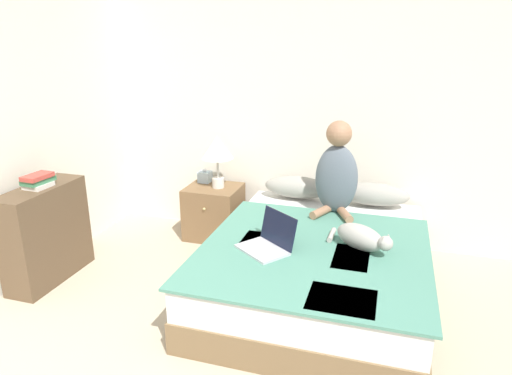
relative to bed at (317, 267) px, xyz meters
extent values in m
cube|color=silver|center=(-0.29, 1.09, 1.04)|extent=(5.11, 0.05, 2.55)
cube|color=brown|center=(0.00, 0.01, -0.12)|extent=(1.57, 2.04, 0.23)
cube|color=silver|center=(0.00, 0.01, 0.11)|extent=(1.55, 2.01, 0.23)
cube|color=#4C8470|center=(0.00, -0.20, 0.23)|extent=(1.62, 1.63, 0.02)
cube|color=#5B9384|center=(0.27, -0.24, 0.24)|extent=(0.24, 0.40, 0.01)
cube|color=#5B9384|center=(0.27, -0.80, 0.24)|extent=(0.40, 0.32, 0.01)
cube|color=#5B9384|center=(-0.44, -0.15, 0.24)|extent=(0.23, 0.28, 0.01)
ellipsoid|color=gray|center=(-0.35, 0.87, 0.34)|extent=(0.63, 0.25, 0.20)
ellipsoid|color=gray|center=(0.35, 0.87, 0.34)|extent=(0.63, 0.25, 0.20)
ellipsoid|color=slate|center=(0.04, 0.60, 0.54)|extent=(0.36, 0.20, 0.60)
sphere|color=#9E7051|center=(0.04, 0.60, 0.93)|extent=(0.21, 0.21, 0.21)
cylinder|color=#9E7051|center=(-0.06, 0.47, 0.27)|extent=(0.17, 0.26, 0.07)
cylinder|color=#9E7051|center=(0.14, 0.47, 0.27)|extent=(0.17, 0.26, 0.07)
ellipsoid|color=#A8A399|center=(0.31, -0.09, 0.33)|extent=(0.42, 0.36, 0.18)
sphere|color=#A8A399|center=(0.49, -0.20, 0.35)|extent=(0.10, 0.10, 0.10)
cone|color=#A8A399|center=(0.50, -0.17, 0.39)|extent=(0.05, 0.05, 0.05)
cone|color=#A8A399|center=(0.47, -0.22, 0.39)|extent=(0.05, 0.05, 0.05)
cylinder|color=#A8A399|center=(0.09, 0.05, 0.26)|extent=(0.05, 0.21, 0.04)
cube|color=#B7B7BC|center=(-0.35, -0.33, 0.25)|extent=(0.43, 0.41, 0.02)
cube|color=black|center=(-0.26, -0.21, 0.38)|extent=(0.32, 0.26, 0.24)
cube|color=brown|center=(-1.18, 0.79, 0.03)|extent=(0.52, 0.46, 0.52)
sphere|color=tan|center=(-1.18, 0.55, 0.14)|extent=(0.03, 0.03, 0.03)
cylinder|color=beige|center=(-1.12, 0.79, 0.34)|extent=(0.12, 0.12, 0.10)
cylinder|color=beige|center=(-1.12, 0.79, 0.49)|extent=(0.02, 0.02, 0.20)
cone|color=white|center=(-1.12, 0.79, 0.69)|extent=(0.31, 0.31, 0.22)
cube|color=silver|center=(-1.32, 0.91, 0.35)|extent=(0.12, 0.12, 0.11)
ellipsoid|color=white|center=(-1.32, 0.91, 0.42)|extent=(0.06, 0.04, 0.03)
cube|color=brown|center=(-2.17, -0.40, 0.17)|extent=(0.28, 0.76, 0.80)
cube|color=beige|center=(-2.16, -0.40, 0.58)|extent=(0.17, 0.19, 0.03)
cube|color=#3D7A51|center=(-2.17, -0.39, 0.62)|extent=(0.16, 0.25, 0.04)
cube|color=#B24238|center=(-2.16, -0.41, 0.66)|extent=(0.15, 0.23, 0.03)
camera|label=1|loc=(0.47, -3.17, 1.69)|focal=32.00mm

